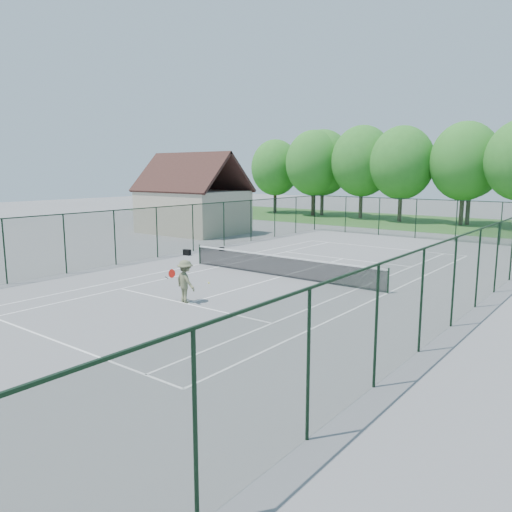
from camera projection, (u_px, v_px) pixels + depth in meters
name	position (u px, v px, depth m)	size (l,w,h in m)	color
ground	(281.00, 277.00, 24.39)	(140.00, 140.00, 0.00)	gray
grass_far	(460.00, 225.00, 47.76)	(80.00, 16.00, 0.01)	#3A6F2B
court_lines	(281.00, 277.00, 24.39)	(11.05, 23.85, 0.01)	white
tennis_net	(281.00, 265.00, 24.29)	(11.08, 0.08, 1.10)	black
fence_enclosure	(281.00, 245.00, 24.13)	(18.05, 36.05, 3.02)	#193420
utility_building	(192.00, 195.00, 41.32)	(8.60, 6.27, 6.63)	#C1B499
tree_line_far	(465.00, 161.00, 46.75)	(39.40, 6.40, 9.70)	#3E2D20
sports_bag_a	(187.00, 252.00, 30.58)	(0.44, 0.27, 0.35)	black
sports_bag_b	(222.00, 249.00, 32.28)	(0.31, 0.19, 0.24)	black
tennis_player	(185.00, 281.00, 19.50)	(1.79, 0.89, 1.69)	#676A49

